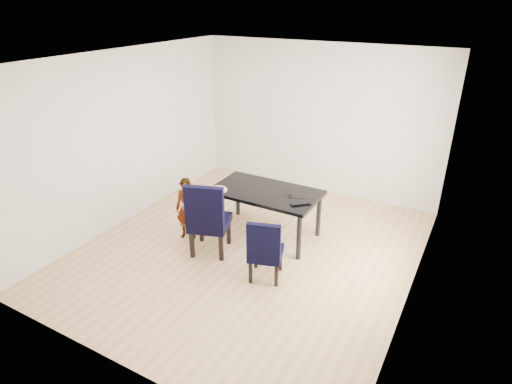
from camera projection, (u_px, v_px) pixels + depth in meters
The scene contains 14 objects.
floor at pixel (249, 250), 6.28m from camera, with size 4.50×5.00×0.01m, color tan.
ceiling at pixel (248, 59), 5.15m from camera, with size 4.50×5.00×0.01m, color white.
wall_back at pixel (318, 120), 7.70m from camera, with size 4.50×0.01×2.70m, color silver.
wall_front at pixel (106, 254), 3.73m from camera, with size 4.50×0.01×2.70m, color white.
wall_left at pixel (124, 139), 6.71m from camera, with size 0.01×5.00×2.70m, color beige.
wall_right at pixel (425, 199), 4.72m from camera, with size 0.01×5.00×2.70m, color silver.
dining_table at pixel (266, 213), 6.52m from camera, with size 1.60×0.90×0.75m, color black.
chair_left at pixel (210, 216), 6.04m from camera, with size 0.53×0.56×1.11m, color black.
chair_right at pixel (266, 248), 5.50m from camera, with size 0.42×0.44×0.88m, color black.
child at pixel (187, 209), 6.39m from camera, with size 0.36×0.23×0.97m, color orange.
plate at pixel (218, 190), 6.38m from camera, with size 0.29×0.29×0.02m, color silver.
sandwich at pixel (218, 188), 6.36m from camera, with size 0.15×0.07×0.06m, color gold.
laptop at pixel (299, 202), 6.00m from camera, with size 0.30×0.19×0.02m, color black.
cable_tangle at pixel (287, 196), 6.18m from camera, with size 0.13×0.13×0.01m, color black.
Camera 1 is at (2.68, -4.63, 3.41)m, focal length 30.00 mm.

